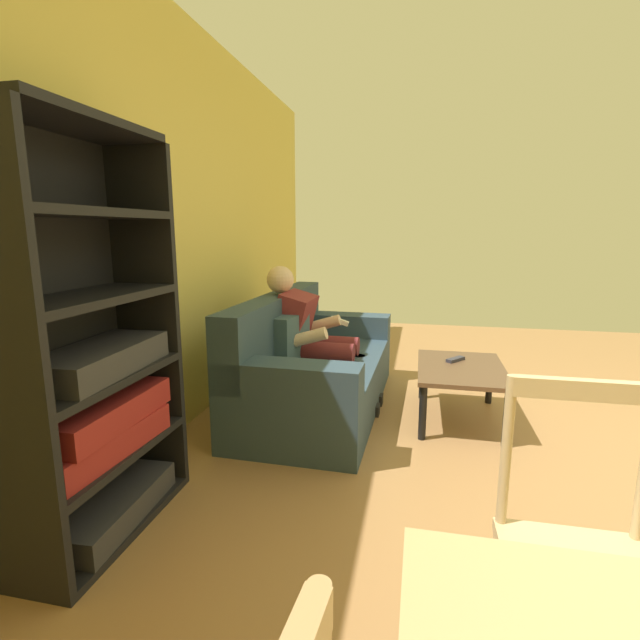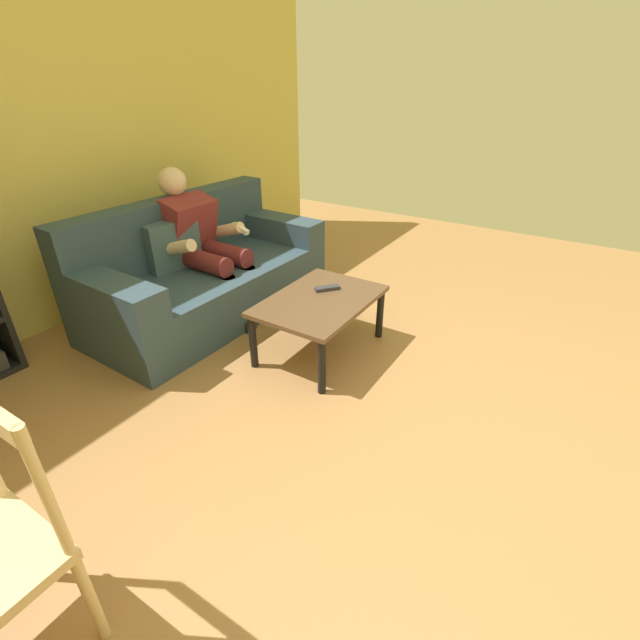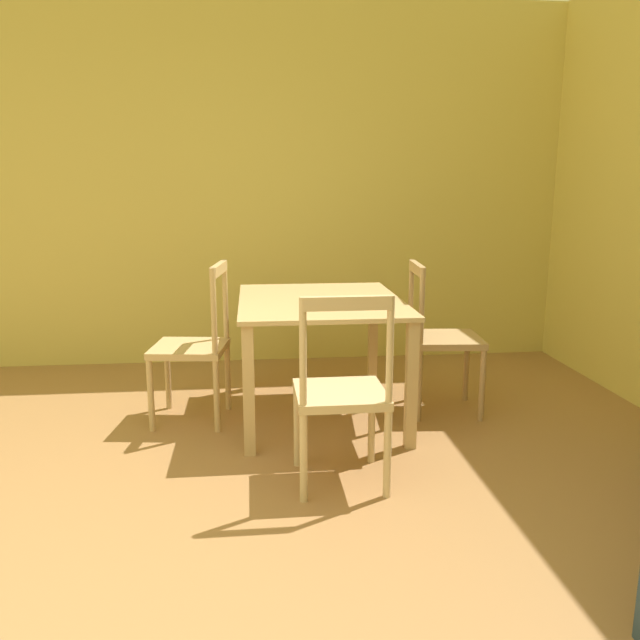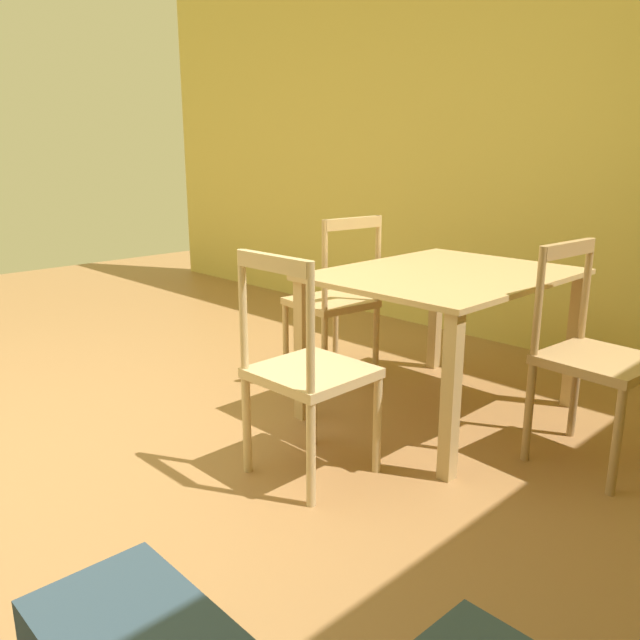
# 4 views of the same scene
# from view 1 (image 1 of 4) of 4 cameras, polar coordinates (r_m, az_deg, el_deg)

# --- Properties ---
(wall_back) EXTENTS (6.89, 0.12, 2.77)m
(wall_back) POSITION_cam_1_polar(r_m,az_deg,el_deg) (2.89, -22.71, 10.67)
(wall_back) COLOR #DBC660
(wall_back) RESTS_ON ground_plane
(couch) EXTENTS (1.93, 0.95, 0.87)m
(couch) POSITION_cam_1_polar(r_m,az_deg,el_deg) (3.60, -1.11, -5.86)
(couch) COLOR #2D4251
(couch) RESTS_ON ground_plane
(person_lounging) EXTENTS (0.60, 0.91, 1.09)m
(person_lounging) POSITION_cam_1_polar(r_m,az_deg,el_deg) (3.59, -1.27, -1.90)
(person_lounging) COLOR maroon
(person_lounging) RESTS_ON ground_plane
(coffee_table) EXTENTS (0.86, 0.60, 0.40)m
(coffee_table) POSITION_cam_1_polar(r_m,az_deg,el_deg) (3.49, 16.92, -6.34)
(coffee_table) COLOR brown
(coffee_table) RESTS_ON ground_plane
(tv_remote) EXTENTS (0.16, 0.15, 0.02)m
(tv_remote) POSITION_cam_1_polar(r_m,az_deg,el_deg) (3.60, 16.32, -4.67)
(tv_remote) COLOR #2D2D38
(tv_remote) RESTS_ON coffee_table
(bookshelf) EXTENTS (0.90, 0.36, 1.80)m
(bookshelf) POSITION_cam_1_polar(r_m,az_deg,el_deg) (2.27, -26.41, -6.31)
(bookshelf) COLOR black
(bookshelf) RESTS_ON ground_plane
(dining_chair_facing_couch) EXTENTS (0.42, 0.42, 0.94)m
(dining_chair_facing_couch) POSITION_cam_1_polar(r_m,az_deg,el_deg) (1.61, 29.66, -24.92)
(dining_chair_facing_couch) COLOR #D1B27F
(dining_chair_facing_couch) RESTS_ON ground_plane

